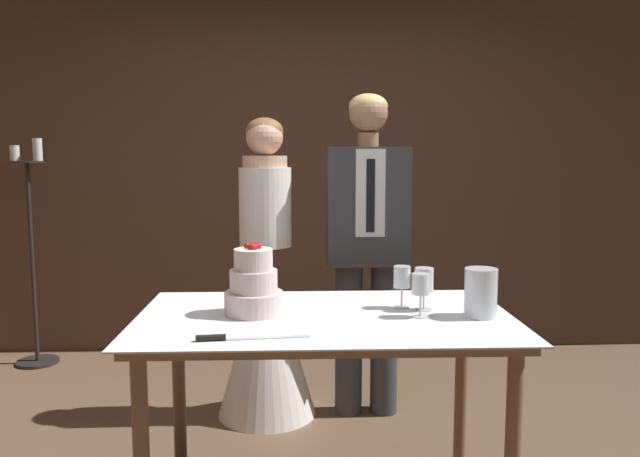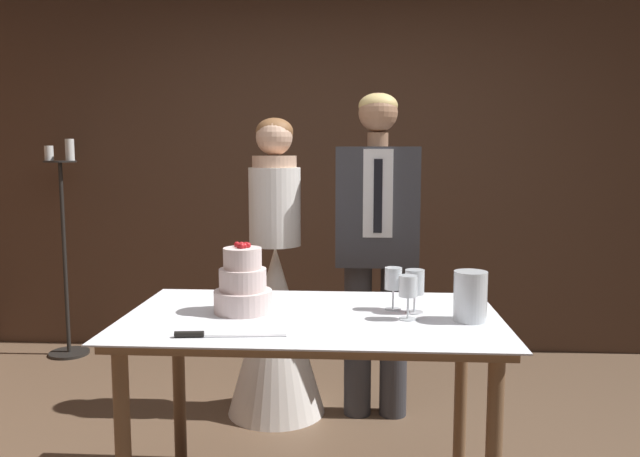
# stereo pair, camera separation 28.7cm
# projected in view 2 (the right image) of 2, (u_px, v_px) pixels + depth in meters

# --- Properties ---
(wall_back) EXTENTS (5.42, 0.12, 2.63)m
(wall_back) POSITION_uv_depth(u_px,v_px,m) (334.00, 171.00, 4.54)
(wall_back) COLOR #513828
(wall_back) RESTS_ON ground_plane
(cake_table) EXTENTS (1.45, 0.86, 0.81)m
(cake_table) POSITION_uv_depth(u_px,v_px,m) (312.00, 338.00, 2.43)
(cake_table) COLOR brown
(cake_table) RESTS_ON ground_plane
(tiered_cake) EXTENTS (0.23, 0.23, 0.28)m
(tiered_cake) POSITION_uv_depth(u_px,v_px,m) (243.00, 285.00, 2.46)
(tiered_cake) COLOR beige
(tiered_cake) RESTS_ON cake_table
(cake_knife) EXTENTS (0.38, 0.06, 0.02)m
(cake_knife) POSITION_uv_depth(u_px,v_px,m) (208.00, 335.00, 2.13)
(cake_knife) COLOR silver
(cake_knife) RESTS_ON cake_table
(wine_glass_near) EXTENTS (0.07, 0.07, 0.17)m
(wine_glass_near) POSITION_uv_depth(u_px,v_px,m) (393.00, 281.00, 2.49)
(wine_glass_near) COLOR silver
(wine_glass_near) RESTS_ON cake_table
(wine_glass_middle) EXTENTS (0.07, 0.07, 0.17)m
(wine_glass_middle) POSITION_uv_depth(u_px,v_px,m) (408.00, 288.00, 2.34)
(wine_glass_middle) COLOR silver
(wine_glass_middle) RESTS_ON cake_table
(wine_glass_far) EXTENTS (0.08, 0.08, 0.17)m
(wine_glass_far) POSITION_uv_depth(u_px,v_px,m) (415.00, 284.00, 2.44)
(wine_glass_far) COLOR silver
(wine_glass_far) RESTS_ON cake_table
(hurricane_candle) EXTENTS (0.12, 0.12, 0.19)m
(hurricane_candle) POSITION_uv_depth(u_px,v_px,m) (470.00, 297.00, 2.33)
(hurricane_candle) COLOR silver
(hurricane_candle) RESTS_ON cake_table
(bride) EXTENTS (0.54, 0.54, 1.63)m
(bride) POSITION_uv_depth(u_px,v_px,m) (276.00, 308.00, 3.43)
(bride) COLOR white
(bride) RESTS_ON ground_plane
(groom) EXTENTS (0.44, 0.25, 1.76)m
(groom) POSITION_uv_depth(u_px,v_px,m) (377.00, 237.00, 3.35)
(groom) COLOR #38383D
(groom) RESTS_ON ground_plane
(candle_stand) EXTENTS (0.28, 0.28, 1.54)m
(candle_stand) POSITION_uv_depth(u_px,v_px,m) (65.00, 259.00, 4.41)
(candle_stand) COLOR black
(candle_stand) RESTS_ON ground_plane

